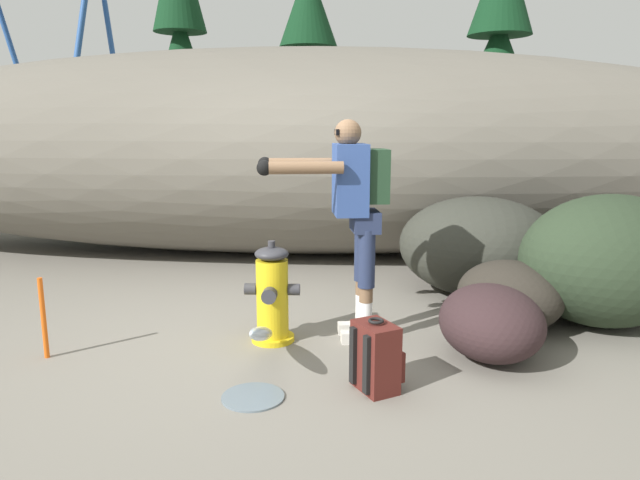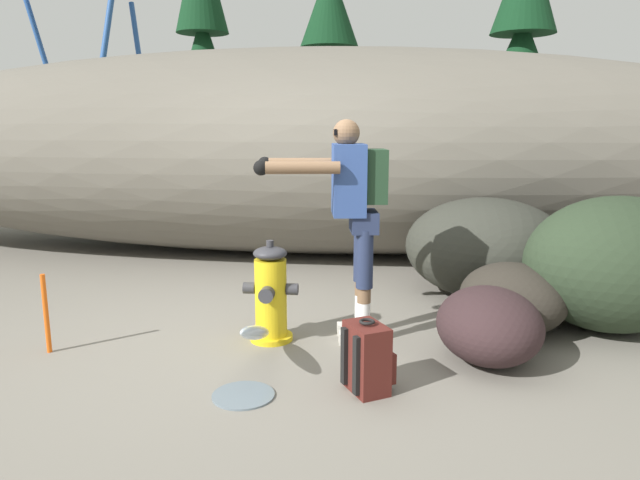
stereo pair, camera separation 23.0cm
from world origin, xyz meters
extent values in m
cube|color=slate|center=(0.00, 0.00, -0.02)|extent=(56.00, 56.00, 0.04)
ellipsoid|color=#666056|center=(0.00, 3.34, 1.32)|extent=(13.81, 3.20, 2.63)
cylinder|color=gold|center=(0.09, 0.02, 0.02)|extent=(0.34, 0.34, 0.04)
cylinder|color=gold|center=(0.09, 0.02, 0.34)|extent=(0.25, 0.25, 0.61)
ellipsoid|color=#333338|center=(0.09, 0.02, 0.70)|extent=(0.26, 0.26, 0.10)
cylinder|color=#333338|center=(0.09, 0.02, 0.77)|extent=(0.06, 0.06, 0.05)
cylinder|color=#333338|center=(-0.08, 0.02, 0.42)|extent=(0.09, 0.09, 0.09)
cylinder|color=#333338|center=(0.26, 0.02, 0.42)|extent=(0.09, 0.09, 0.09)
cylinder|color=#333338|center=(0.09, -0.15, 0.42)|extent=(0.11, 0.09, 0.11)
ellipsoid|color=silver|center=(0.09, -0.56, 0.27)|extent=(0.10, 0.84, 0.39)
cylinder|color=slate|center=(0.09, -0.96, 0.01)|extent=(0.39, 0.39, 0.01)
cube|color=beige|center=(0.75, 0.01, 0.04)|extent=(0.27, 0.13, 0.09)
cylinder|color=white|center=(0.81, 0.01, 0.21)|extent=(0.10, 0.10, 0.24)
cylinder|color=brown|center=(0.81, 0.01, 0.39)|extent=(0.10, 0.10, 0.12)
cylinder|color=#232D4C|center=(0.81, 0.01, 0.67)|extent=(0.13, 0.13, 0.45)
cube|color=beige|center=(0.73, 0.20, 0.04)|extent=(0.27, 0.13, 0.09)
cylinder|color=white|center=(0.79, 0.21, 0.21)|extent=(0.10, 0.10, 0.24)
cylinder|color=brown|center=(0.79, 0.21, 0.39)|extent=(0.10, 0.10, 0.12)
cylinder|color=#232D4C|center=(0.79, 0.21, 0.67)|extent=(0.13, 0.13, 0.45)
cube|color=#232D4C|center=(0.80, 0.11, 0.94)|extent=(0.24, 0.34, 0.16)
cube|color=#2D4784|center=(0.68, 0.10, 1.26)|extent=(0.29, 0.39, 0.53)
cube|color=#1E3823|center=(0.88, 0.12, 1.29)|extent=(0.20, 0.30, 0.40)
sphere|color=brown|center=(0.66, 0.09, 1.61)|extent=(0.20, 0.20, 0.20)
cube|color=black|center=(0.58, 0.08, 1.61)|extent=(0.04, 0.15, 0.04)
cylinder|color=brown|center=(0.34, -0.17, 1.37)|extent=(0.59, 0.17, 0.09)
sphere|color=black|center=(0.08, -0.20, 1.37)|extent=(0.11, 0.11, 0.11)
cylinder|color=brown|center=(0.29, 0.27, 1.37)|extent=(0.59, 0.17, 0.09)
sphere|color=black|center=(0.02, 0.23, 1.37)|extent=(0.11, 0.11, 0.11)
cube|color=#511E19|center=(0.85, -0.80, 0.22)|extent=(0.32, 0.36, 0.44)
cube|color=#511E19|center=(0.96, -0.73, 0.15)|extent=(0.16, 0.21, 0.20)
torus|color=black|center=(0.85, -0.80, 0.46)|extent=(0.10, 0.10, 0.02)
cube|color=black|center=(0.71, -0.78, 0.22)|extent=(0.05, 0.06, 0.37)
cube|color=black|center=(0.79, -0.93, 0.22)|extent=(0.05, 0.06, 0.37)
ellipsoid|color=#273422|center=(2.85, 0.55, 0.55)|extent=(1.87, 1.70, 1.11)
ellipsoid|color=#2E3029|center=(1.96, 1.38, 0.49)|extent=(1.94, 1.80, 0.98)
ellipsoid|color=#2C2821|center=(2.01, 0.40, 0.28)|extent=(1.14, 1.17, 0.57)
ellipsoid|color=#312122|center=(1.71, -0.23, 0.27)|extent=(0.76, 0.92, 0.53)
cylinder|color=#47331E|center=(-3.41, 10.14, 0.62)|extent=(0.24, 0.24, 1.23)
cone|color=#0F3319|center=(-3.41, 10.14, 2.81)|extent=(1.96, 1.96, 3.16)
cylinder|color=#47331E|center=(-0.34, 10.55, 0.80)|extent=(0.26, 0.26, 1.59)
cone|color=#0F3319|center=(-0.34, 10.55, 2.77)|extent=(2.21, 2.21, 2.35)
cone|color=#0F3319|center=(-0.34, 10.55, 4.54)|extent=(1.43, 1.43, 1.96)
cylinder|color=#47331E|center=(4.06, 9.61, 0.71)|extent=(0.27, 0.27, 1.43)
cone|color=#0F3319|center=(4.06, 9.61, 2.77)|extent=(2.22, 2.22, 2.68)
cylinder|color=#285193|center=(-6.51, 13.90, 2.73)|extent=(1.06, 1.06, 5.49)
cylinder|color=#285193|center=(-9.50, 13.90, 2.73)|extent=(1.06, 1.06, 5.49)
cylinder|color=#285193|center=(-6.51, 10.91, 2.73)|extent=(1.06, 1.06, 5.49)
torus|color=#285193|center=(-8.00, 12.40, 2.73)|extent=(3.21, 3.21, 0.10)
cylinder|color=#E55914|center=(-1.51, -0.40, 0.30)|extent=(0.04, 0.04, 0.60)
camera|label=1|loc=(0.66, -4.24, 1.66)|focal=32.30mm
camera|label=2|loc=(0.89, -4.22, 1.66)|focal=32.30mm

